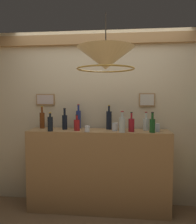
# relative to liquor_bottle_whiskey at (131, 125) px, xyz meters

# --- Properties ---
(panelled_rear_partition) EXTENTS (3.69, 0.15, 2.50)m
(panelled_rear_partition) POSITION_rel_liquor_bottle_whiskey_xyz_m (-0.44, 0.35, 0.12)
(panelled_rear_partition) COLOR beige
(panelled_rear_partition) RESTS_ON ground
(bar_shelf_unit) EXTENTS (1.90, 0.40, 1.11)m
(bar_shelf_unit) POSITION_rel_liquor_bottle_whiskey_xyz_m (-0.44, 0.08, -0.65)
(bar_shelf_unit) COLOR #9E7547
(bar_shelf_unit) RESTS_ON ground
(liquor_bottle_whiskey) EXTENTS (0.08, 0.08, 0.26)m
(liquor_bottle_whiskey) POSITION_rel_liquor_bottle_whiskey_xyz_m (0.00, 0.00, 0.00)
(liquor_bottle_whiskey) COLOR maroon
(liquor_bottle_whiskey) RESTS_ON bar_shelf_unit
(liquor_bottle_vermouth) EXTENTS (0.08, 0.08, 0.27)m
(liquor_bottle_vermouth) POSITION_rel_liquor_bottle_whiskey_xyz_m (-0.12, -0.07, 0.01)
(liquor_bottle_vermouth) COLOR silver
(liquor_bottle_vermouth) RESTS_ON bar_shelf_unit
(liquor_bottle_rye) EXTENTS (0.08, 0.08, 0.25)m
(liquor_bottle_rye) POSITION_rel_liquor_bottle_whiskey_xyz_m (0.20, 0.14, -0.00)
(liquor_bottle_rye) COLOR silver
(liquor_bottle_rye) RESTS_ON bar_shelf_unit
(liquor_bottle_port) EXTENTS (0.07, 0.07, 0.26)m
(liquor_bottle_port) POSITION_rel_liquor_bottle_whiskey_xyz_m (0.26, -0.05, 0.01)
(liquor_bottle_port) COLOR #1A4C20
(liquor_bottle_port) RESTS_ON bar_shelf_unit
(liquor_bottle_bourbon) EXTENTS (0.08, 0.08, 0.22)m
(liquor_bottle_bourbon) POSITION_rel_liquor_bottle_whiskey_xyz_m (-0.72, 0.01, -0.01)
(liquor_bottle_bourbon) COLOR #A31E20
(liquor_bottle_bourbon) RESTS_ON bar_shelf_unit
(liquor_bottle_vodka) EXTENTS (0.07, 0.07, 0.34)m
(liquor_bottle_vodka) POSITION_rel_liquor_bottle_whiskey_xyz_m (-0.74, 0.22, 0.05)
(liquor_bottle_vodka) COLOR navy
(liquor_bottle_vodka) RESTS_ON bar_shelf_unit
(liquor_bottle_gin) EXTENTS (0.07, 0.07, 0.32)m
(liquor_bottle_gin) POSITION_rel_liquor_bottle_whiskey_xyz_m (-1.25, 0.17, 0.03)
(liquor_bottle_gin) COLOR brown
(liquor_bottle_gin) RESTS_ON bar_shelf_unit
(liquor_bottle_sherry) EXTENTS (0.08, 0.08, 0.34)m
(liquor_bottle_sherry) POSITION_rel_liquor_bottle_whiskey_xyz_m (-0.30, 0.17, 0.04)
(liquor_bottle_sherry) COLOR black
(liquor_bottle_sherry) RESTS_ON bar_shelf_unit
(liquor_bottle_amaro) EXTENTS (0.07, 0.07, 0.30)m
(liquor_bottle_amaro) POSITION_rel_liquor_bottle_whiskey_xyz_m (-0.91, 0.09, 0.02)
(liquor_bottle_amaro) COLOR black
(liquor_bottle_amaro) RESTS_ON bar_shelf_unit
(liquor_bottle_rum) EXTENTS (0.07, 0.07, 0.25)m
(liquor_bottle_rum) POSITION_rel_liquor_bottle_whiskey_xyz_m (-1.06, -0.07, 0.01)
(liquor_bottle_rum) COLOR black
(liquor_bottle_rum) RESTS_ON bar_shelf_unit
(glass_tumbler_rocks) EXTENTS (0.07, 0.07, 0.08)m
(glass_tumbler_rocks) POSITION_rel_liquor_bottle_whiskey_xyz_m (-0.57, -0.07, -0.05)
(glass_tumbler_rocks) COLOR silver
(glass_tumbler_rocks) RESTS_ON bar_shelf_unit
(glass_tumbler_highball) EXTENTS (0.06, 0.06, 0.10)m
(glass_tumbler_highball) POSITION_rel_liquor_bottle_whiskey_xyz_m (0.34, 0.04, -0.04)
(glass_tumbler_highball) COLOR silver
(glass_tumbler_highball) RESTS_ON bar_shelf_unit
(glass_tumbler_shot) EXTENTS (0.08, 0.08, 0.11)m
(glass_tumbler_shot) POSITION_rel_liquor_bottle_whiskey_xyz_m (-0.21, 0.04, -0.04)
(glass_tumbler_shot) COLOR silver
(glass_tumbler_shot) RESTS_ON bar_shelf_unit
(pendant_lamp) EXTENTS (0.57, 0.57, 0.54)m
(pendant_lamp) POSITION_rel_liquor_bottle_whiskey_xyz_m (-0.28, -0.70, 0.73)
(pendant_lamp) COLOR beige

